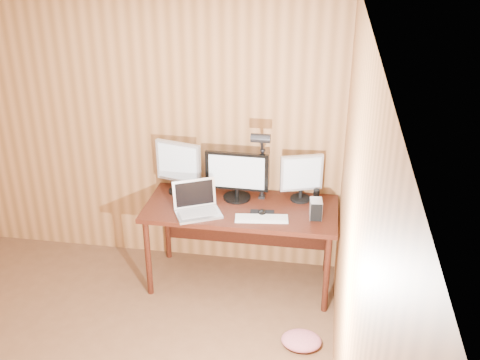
% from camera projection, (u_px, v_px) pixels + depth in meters
% --- Properties ---
extents(room_shell, '(4.00, 4.00, 4.00)m').
position_uv_depth(room_shell, '(31.00, 250.00, 3.14)').
color(room_shell, brown).
rests_on(room_shell, ground).
extents(desk, '(1.60, 0.70, 0.75)m').
position_uv_depth(desk, '(242.00, 215.00, 4.79)').
color(desk, '#37140B').
rests_on(desk, floor).
extents(monitor_center, '(0.54, 0.23, 0.42)m').
position_uv_depth(monitor_center, '(237.00, 175.00, 4.72)').
color(monitor_center, black).
rests_on(monitor_center, desk).
extents(monitor_left, '(0.41, 0.20, 0.47)m').
position_uv_depth(monitor_left, '(179.00, 166.00, 4.82)').
color(monitor_left, black).
rests_on(monitor_left, desk).
extents(monitor_right, '(0.35, 0.17, 0.41)m').
position_uv_depth(monitor_right, '(301.00, 176.00, 4.70)').
color(monitor_right, black).
rests_on(monitor_right, desk).
extents(laptop, '(0.44, 0.40, 0.26)m').
position_uv_depth(laptop, '(197.00, 205.00, 4.56)').
color(laptop, silver).
rests_on(laptop, desk).
extents(keyboard, '(0.43, 0.18, 0.02)m').
position_uv_depth(keyboard, '(262.00, 218.00, 4.47)').
color(keyboard, white).
rests_on(keyboard, desk).
extents(mousepad, '(0.21, 0.18, 0.00)m').
position_uv_depth(mousepad, '(262.00, 214.00, 4.55)').
color(mousepad, black).
rests_on(mousepad, desk).
extents(mouse, '(0.07, 0.11, 0.04)m').
position_uv_depth(mouse, '(262.00, 212.00, 4.54)').
color(mouse, black).
rests_on(mouse, mousepad).
extents(hard_drive, '(0.11, 0.15, 0.15)m').
position_uv_depth(hard_drive, '(316.00, 209.00, 4.47)').
color(hard_drive, silver).
rests_on(hard_drive, desk).
extents(phone, '(0.07, 0.12, 0.02)m').
position_uv_depth(phone, '(240.00, 218.00, 4.49)').
color(phone, silver).
rests_on(phone, desk).
extents(speaker, '(0.05, 0.05, 0.12)m').
position_uv_depth(speaker, '(316.00, 196.00, 4.71)').
color(speaker, black).
rests_on(speaker, desk).
extents(desk_lamp, '(0.16, 0.22, 0.68)m').
position_uv_depth(desk_lamp, '(261.00, 156.00, 4.57)').
color(desk_lamp, black).
rests_on(desk_lamp, desk).
extents(fabric_pile, '(0.33, 0.28, 0.10)m').
position_uv_depth(fabric_pile, '(301.00, 341.00, 4.22)').
color(fabric_pile, '#B85964').
rests_on(fabric_pile, floor).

